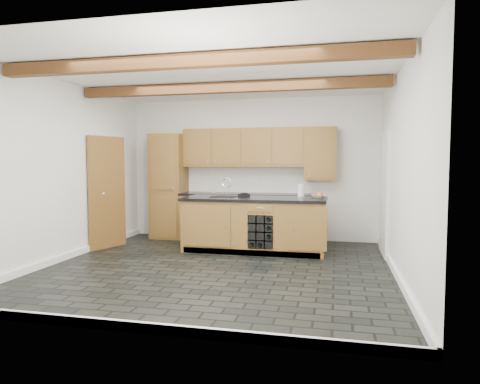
# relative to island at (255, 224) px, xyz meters

# --- Properties ---
(ground) EXTENTS (5.00, 5.00, 0.00)m
(ground) POSITION_rel_island_xyz_m (-0.31, -1.28, -0.46)
(ground) COLOR black
(ground) RESTS_ON ground
(room_shell) EXTENTS (5.01, 5.00, 5.00)m
(room_shell) POSITION_rel_island_xyz_m (-0.39, -0.75, 1.06)
(room_shell) COLOR white
(room_shell) RESTS_ON ground
(back_cabinetry) EXTENTS (3.65, 0.62, 2.20)m
(back_cabinetry) POSITION_rel_island_xyz_m (-0.68, 0.95, 0.51)
(back_cabinetry) COLOR olive
(back_cabinetry) RESTS_ON ground
(island) EXTENTS (2.48, 0.96, 0.93)m
(island) POSITION_rel_island_xyz_m (0.00, 0.00, 0.00)
(island) COLOR olive
(island) RESTS_ON ground
(faucet) EXTENTS (0.45, 0.40, 0.34)m
(faucet) POSITION_rel_island_xyz_m (-0.56, 0.05, 0.50)
(faucet) COLOR black
(faucet) RESTS_ON island
(kitchen_scale) EXTENTS (0.23, 0.18, 0.06)m
(kitchen_scale) POSITION_rel_island_xyz_m (-0.23, 0.17, 0.49)
(kitchen_scale) COLOR black
(kitchen_scale) RESTS_ON island
(fruit_bowl) EXTENTS (0.28, 0.28, 0.06)m
(fruit_bowl) POSITION_rel_island_xyz_m (1.07, 0.12, 0.49)
(fruit_bowl) COLOR silver
(fruit_bowl) RESTS_ON island
(fruit_cluster) EXTENTS (0.16, 0.17, 0.07)m
(fruit_cluster) POSITION_rel_island_xyz_m (1.07, 0.12, 0.53)
(fruit_cluster) COLOR red
(fruit_cluster) RESTS_ON fruit_bowl
(paper_towel) EXTENTS (0.12, 0.12, 0.22)m
(paper_towel) POSITION_rel_island_xyz_m (0.76, 0.37, 0.58)
(paper_towel) COLOR white
(paper_towel) RESTS_ON island
(mug) EXTENTS (0.11, 0.11, 0.09)m
(mug) POSITION_rel_island_xyz_m (-1.01, 0.89, 0.51)
(mug) COLOR white
(mug) RESTS_ON back_cabinetry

